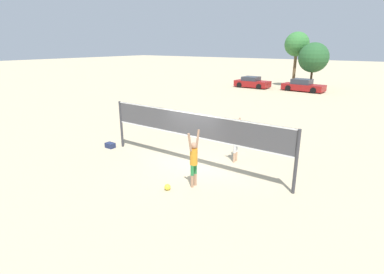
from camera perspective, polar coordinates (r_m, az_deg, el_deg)
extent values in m
plane|color=#C6B28C|center=(13.13, 0.00, -5.42)|extent=(200.00, 200.00, 0.00)
cylinder|color=#38383D|center=(15.59, -13.32, 2.36)|extent=(0.12, 0.12, 2.36)
cylinder|color=#38383D|center=(10.93, 19.23, -4.55)|extent=(0.12, 0.12, 2.36)
cube|color=#47474C|center=(12.54, 0.00, 2.33)|extent=(8.68, 0.02, 1.06)
cube|color=white|center=(12.42, 0.00, 4.55)|extent=(8.68, 0.03, 0.06)
cube|color=white|center=(12.68, 0.00, 0.15)|extent=(8.68, 0.03, 0.06)
cylinder|color=tan|center=(11.14, 0.03, -8.41)|extent=(0.11, 0.11, 0.48)
cylinder|color=#267F3F|center=(10.96, 0.03, -6.36)|extent=(0.12, 0.12, 0.39)
cylinder|color=tan|center=(11.28, 0.62, -8.05)|extent=(0.11, 0.11, 0.48)
cylinder|color=#267F3F|center=(11.11, 0.63, -6.03)|extent=(0.12, 0.12, 0.39)
cylinder|color=orange|center=(10.84, 0.33, -3.76)|extent=(0.28, 0.28, 0.61)
sphere|color=tan|center=(10.70, 0.34, -1.63)|extent=(0.24, 0.24, 0.24)
cylinder|color=tan|center=(10.45, -0.42, -1.01)|extent=(0.08, 0.22, 0.69)
cylinder|color=tan|center=(10.83, 1.07, -0.36)|extent=(0.08, 0.22, 0.69)
cylinder|color=tan|center=(13.68, 8.42, -3.65)|extent=(0.11, 0.11, 0.44)
cylinder|color=white|center=(13.54, 8.50, -2.06)|extent=(0.12, 0.12, 0.36)
cylinder|color=tan|center=(13.51, 8.03, -3.91)|extent=(0.11, 0.11, 0.44)
cylinder|color=white|center=(13.37, 8.11, -2.29)|extent=(0.12, 0.12, 0.36)
cylinder|color=#3372BF|center=(13.31, 8.39, -0.27)|extent=(0.28, 0.28, 0.57)
sphere|color=tan|center=(13.20, 8.46, 1.38)|extent=(0.22, 0.22, 0.22)
cylinder|color=tan|center=(13.36, 8.96, 2.31)|extent=(0.08, 0.21, 0.64)
cylinder|color=tan|center=(12.95, 8.02, 1.88)|extent=(0.08, 0.21, 0.64)
sphere|color=yellow|center=(11.01, -4.70, -9.49)|extent=(0.23, 0.23, 0.23)
cube|color=navy|center=(15.84, -15.32, -1.54)|extent=(0.48, 0.32, 0.26)
cube|color=maroon|center=(37.76, 11.42, 9.95)|extent=(4.15, 1.96, 0.71)
cube|color=#2D333D|center=(37.78, 11.18, 10.87)|extent=(1.88, 1.77, 0.47)
cylinder|color=black|center=(38.09, 13.75, 9.60)|extent=(0.64, 0.23, 0.64)
cylinder|color=black|center=(36.45, 12.62, 9.36)|extent=(0.64, 0.23, 0.64)
cylinder|color=black|center=(39.14, 10.26, 10.01)|extent=(0.64, 0.23, 0.64)
cylinder|color=black|center=(37.54, 9.02, 9.77)|extent=(0.64, 0.23, 0.64)
cube|color=maroon|center=(36.25, 20.43, 8.89)|extent=(4.65, 2.12, 0.67)
cube|color=#2D333D|center=(36.25, 20.20, 9.90)|extent=(2.16, 1.78, 0.57)
cylinder|color=black|center=(36.62, 22.94, 8.46)|extent=(0.66, 0.27, 0.64)
cylinder|color=black|center=(35.03, 22.09, 8.21)|extent=(0.66, 0.27, 0.64)
cylinder|color=black|center=(37.53, 18.83, 9.08)|extent=(0.66, 0.27, 0.64)
cylinder|color=black|center=(35.98, 17.83, 8.85)|extent=(0.66, 0.27, 0.64)
cylinder|color=#4C3823|center=(37.70, 21.75, 10.41)|extent=(0.24, 0.24, 2.72)
sphere|color=#285B2D|center=(37.55, 22.14, 13.84)|extent=(3.33, 3.33, 3.33)
cylinder|color=brown|center=(39.79, 18.93, 12.14)|extent=(0.35, 0.35, 4.29)
sphere|color=#387A38|center=(39.69, 19.35, 16.35)|extent=(2.89, 2.89, 2.89)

